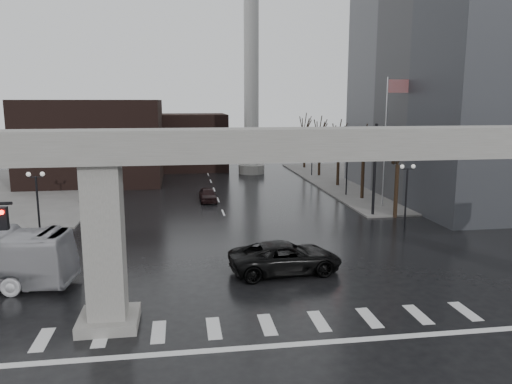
% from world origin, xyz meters
% --- Properties ---
extents(ground, '(160.00, 160.00, 0.00)m').
position_xyz_m(ground, '(0.00, 0.00, 0.00)').
color(ground, black).
rests_on(ground, ground).
extents(sidewalk_ne, '(28.00, 36.00, 0.15)m').
position_xyz_m(sidewalk_ne, '(26.00, 36.00, 0.07)').
color(sidewalk_ne, slate).
rests_on(sidewalk_ne, ground).
extents(elevated_guideway, '(48.00, 2.60, 8.70)m').
position_xyz_m(elevated_guideway, '(1.26, 0.00, 6.88)').
color(elevated_guideway, gray).
rests_on(elevated_guideway, ground).
extents(building_far_left, '(16.00, 14.00, 10.00)m').
position_xyz_m(building_far_left, '(-14.00, 42.00, 5.00)').
color(building_far_left, black).
rests_on(building_far_left, ground).
extents(building_far_mid, '(10.00, 10.00, 8.00)m').
position_xyz_m(building_far_mid, '(-2.00, 52.00, 4.00)').
color(building_far_mid, black).
rests_on(building_far_mid, ground).
extents(smokestack, '(3.60, 3.60, 30.00)m').
position_xyz_m(smokestack, '(6.00, 46.00, 13.35)').
color(smokestack, '#BBBBB7').
rests_on(smokestack, ground).
extents(signal_mast_arm, '(12.12, 0.43, 8.00)m').
position_xyz_m(signal_mast_arm, '(8.99, 18.80, 5.83)').
color(signal_mast_arm, black).
rests_on(signal_mast_arm, ground).
extents(flagpole_assembly, '(2.06, 0.12, 12.00)m').
position_xyz_m(flagpole_assembly, '(15.29, 22.00, 7.53)').
color(flagpole_assembly, silver).
rests_on(flagpole_assembly, ground).
extents(lamp_right_0, '(1.22, 0.32, 5.11)m').
position_xyz_m(lamp_right_0, '(13.50, 14.00, 3.47)').
color(lamp_right_0, black).
rests_on(lamp_right_0, ground).
extents(lamp_right_1, '(1.22, 0.32, 5.11)m').
position_xyz_m(lamp_right_1, '(13.50, 28.00, 3.47)').
color(lamp_right_1, black).
rests_on(lamp_right_1, ground).
extents(lamp_right_2, '(1.22, 0.32, 5.11)m').
position_xyz_m(lamp_right_2, '(13.50, 42.00, 3.47)').
color(lamp_right_2, black).
rests_on(lamp_right_2, ground).
extents(lamp_left_0, '(1.22, 0.32, 5.11)m').
position_xyz_m(lamp_left_0, '(-13.50, 14.00, 3.47)').
color(lamp_left_0, black).
rests_on(lamp_left_0, ground).
extents(lamp_left_1, '(1.22, 0.32, 5.11)m').
position_xyz_m(lamp_left_1, '(-13.50, 28.00, 3.47)').
color(lamp_left_1, black).
rests_on(lamp_left_1, ground).
extents(lamp_left_2, '(1.22, 0.32, 5.11)m').
position_xyz_m(lamp_left_2, '(-13.50, 42.00, 3.47)').
color(lamp_left_2, black).
rests_on(lamp_left_2, ground).
extents(tree_right_0, '(1.09, 1.58, 7.50)m').
position_xyz_m(tree_right_0, '(14.53, 18.02, 2.79)').
color(tree_right_0, black).
rests_on(tree_right_0, ground).
extents(tree_right_1, '(1.09, 1.61, 7.67)m').
position_xyz_m(tree_right_1, '(14.53, 26.02, 2.85)').
color(tree_right_1, black).
rests_on(tree_right_1, ground).
extents(tree_right_2, '(1.10, 1.63, 7.85)m').
position_xyz_m(tree_right_2, '(14.53, 34.02, 2.91)').
color(tree_right_2, black).
rests_on(tree_right_2, ground).
extents(tree_right_3, '(1.11, 1.66, 8.02)m').
position_xyz_m(tree_right_3, '(14.53, 42.02, 2.98)').
color(tree_right_3, black).
rests_on(tree_right_3, ground).
extents(tree_right_4, '(1.12, 1.69, 8.19)m').
position_xyz_m(tree_right_4, '(14.53, 50.02, 3.04)').
color(tree_right_4, black).
rests_on(tree_right_4, ground).
extents(pickup_truck, '(6.82, 3.64, 1.82)m').
position_xyz_m(pickup_truck, '(2.24, 5.65, 0.91)').
color(pickup_truck, black).
rests_on(pickup_truck, ground).
extents(far_car, '(1.72, 4.06, 1.37)m').
position_xyz_m(far_car, '(-1.07, 27.30, 0.68)').
color(far_car, black).
rests_on(far_car, ground).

